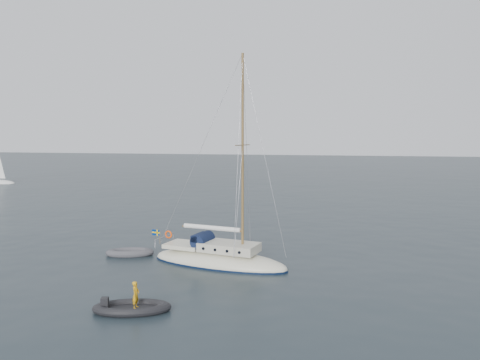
# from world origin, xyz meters

# --- Properties ---
(ground) EXTENTS (300.00, 300.00, 0.00)m
(ground) POSITION_xyz_m (0.00, 0.00, 0.00)
(ground) COLOR black
(ground) RESTS_ON ground
(sailboat) EXTENTS (9.03, 2.71, 12.86)m
(sailboat) POSITION_xyz_m (-2.87, -1.50, 0.97)
(sailboat) COLOR beige
(sailboat) RESTS_ON ground
(dinghy) EXTENTS (3.07, 1.39, 0.44)m
(dinghy) POSITION_xyz_m (-9.01, -0.72, 0.19)
(dinghy) COLOR #4D4C51
(dinghy) RESTS_ON ground
(rib) EXTENTS (3.45, 1.57, 1.38)m
(rib) POSITION_xyz_m (-4.67, -9.56, 0.21)
(rib) COLOR black
(rib) RESTS_ON ground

